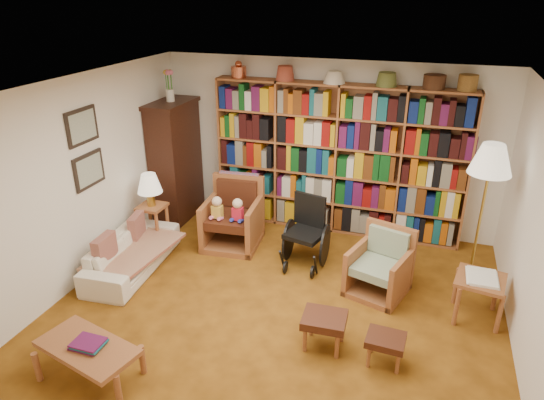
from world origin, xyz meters
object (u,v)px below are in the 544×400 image
at_px(footstool_a, 324,322).
at_px(coffee_table, 88,350).
at_px(sofa, 132,253).
at_px(footstool_b, 386,342).
at_px(side_table_lamp, 153,217).
at_px(armchair_leather, 235,217).
at_px(armchair_sage, 379,267).
at_px(floor_lamp, 490,165).
at_px(wheelchair, 307,233).
at_px(side_table_papers, 480,284).

relative_size(footstool_a, coffee_table, 0.43).
height_order(sofa, footstool_b, sofa).
height_order(sofa, side_table_lamp, side_table_lamp).
height_order(armchair_leather, footstool_b, armchair_leather).
distance_m(armchair_sage, footstool_b, 1.30).
bearing_deg(armchair_leather, floor_lamp, -1.96).
height_order(wheelchair, footstool_b, wheelchair).
distance_m(armchair_leather, side_table_papers, 3.32).
relative_size(armchair_leather, footstool_a, 2.10).
height_order(sofa, footstool_a, sofa).
xyz_separation_m(footstool_a, footstool_b, (0.62, -0.05, -0.05)).
height_order(armchair_sage, wheelchair, wheelchair).
xyz_separation_m(side_table_lamp, footstool_b, (3.42, -1.45, -0.17)).
distance_m(armchair_leather, footstool_b, 2.99).
bearing_deg(side_table_papers, coffee_table, -148.85).
xyz_separation_m(floor_lamp, coffee_table, (-3.46, -2.81, -1.25)).
distance_m(sofa, armchair_leather, 1.50).
xyz_separation_m(side_table_papers, footstool_a, (-1.50, -1.00, -0.13)).
relative_size(sofa, wheelchair, 1.72).
bearing_deg(side_table_lamp, footstool_b, -22.93).
height_order(armchair_leather, side_table_papers, armchair_leather).
bearing_deg(side_table_lamp, armchair_sage, -2.88).
bearing_deg(footstool_b, floor_lamp, 64.21).
bearing_deg(coffee_table, armchair_sage, 44.41).
bearing_deg(sofa, footstool_a, -108.45).
xyz_separation_m(armchair_leather, wheelchair, (1.12, -0.23, 0.03)).
relative_size(floor_lamp, coffee_table, 1.72).
bearing_deg(side_table_papers, wheelchair, 164.42).
bearing_deg(wheelchair, armchair_sage, -19.36).
distance_m(sofa, footstool_a, 2.79).
bearing_deg(wheelchair, footstool_b, -53.33).
relative_size(floor_lamp, footstool_a, 3.98).
relative_size(wheelchair, coffee_table, 0.88).
bearing_deg(footstool_a, side_table_papers, 33.73).
height_order(side_table_lamp, armchair_leather, armchair_leather).
height_order(wheelchair, side_table_papers, wheelchair).
distance_m(side_table_papers, footstool_b, 1.38).
bearing_deg(footstool_a, armchair_sage, 72.03).
bearing_deg(wheelchair, coffee_table, -117.34).
distance_m(floor_lamp, side_table_papers, 1.34).
height_order(side_table_lamp, floor_lamp, floor_lamp).
xyz_separation_m(side_table_lamp, coffee_table, (0.81, -2.51, -0.10)).
bearing_deg(floor_lamp, armchair_leather, 178.04).
bearing_deg(footstool_b, armchair_sage, 99.64).
distance_m(wheelchair, floor_lamp, 2.36).
bearing_deg(side_table_papers, armchair_sage, 167.99).
height_order(wheelchair, footstool_a, wheelchair).
bearing_deg(armchair_leather, sofa, -131.05).
xyz_separation_m(sofa, floor_lamp, (4.17, 1.02, 1.33)).
distance_m(armchair_sage, wheelchair, 1.07).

